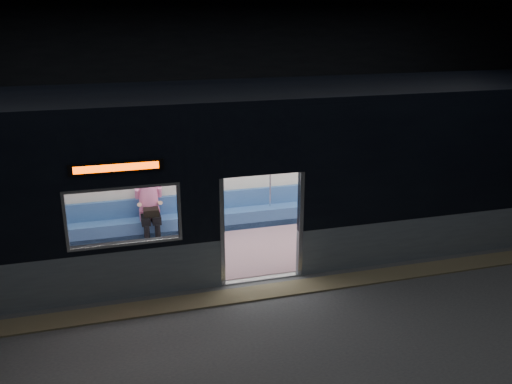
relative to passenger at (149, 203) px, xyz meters
name	(u,v)px	position (x,y,z in m)	size (l,w,h in m)	color
station_floor	(279,308)	(1.81, -3.55, -0.84)	(24.00, 14.00, 0.01)	#47494C
station_envelope	(282,90)	(1.81, -3.55, 2.83)	(24.00, 14.00, 5.00)	black
tactile_strip	(269,291)	(1.81, -3.00, -0.82)	(22.80, 0.50, 0.03)	#8C7F59
metro_car	(241,163)	(1.81, -1.00, 1.01)	(18.00, 3.04, 3.35)	gray
passenger	(149,203)	(0.00, 0.00, 0.00)	(0.47, 0.77, 1.46)	black
handbag	(151,212)	(0.01, -0.25, -0.13)	(0.32, 0.27, 0.16)	black
transit_map	(339,155)	(4.55, 0.31, 0.65)	(1.03, 0.03, 0.67)	white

